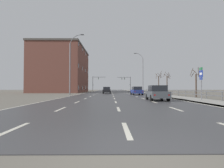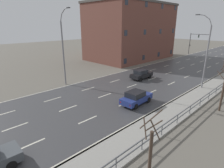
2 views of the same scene
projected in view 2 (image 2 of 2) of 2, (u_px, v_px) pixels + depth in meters
ground_plane at (176, 71)px, 36.17m from camera, size 160.00×160.00×0.12m
road_asphalt_strip at (200, 62)px, 44.14m from camera, size 14.00×120.00×0.03m
guardrail at (170, 122)px, 15.68m from camera, size 0.07×40.05×1.00m
street_lamp_midground at (206, 54)px, 24.78m from camera, size 2.29×0.24×10.04m
street_lamp_left_bank at (64, 49)px, 26.15m from camera, size 2.53×0.24×10.82m
traffic_signal_left at (193, 40)px, 55.29m from camera, size 5.48×0.36×6.16m
car_distant at (136, 97)px, 20.80m from camera, size 1.99×4.18×1.57m
car_near_left at (141, 74)px, 30.46m from camera, size 1.86×4.11×1.57m
brick_building at (131, 31)px, 47.42m from camera, size 13.81×22.11×13.86m
bare_tree_near at (150, 152)px, 10.17m from camera, size 1.30×1.53×4.31m
bare_tree_mid at (223, 90)px, 18.66m from camera, size 1.51×1.64×4.87m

